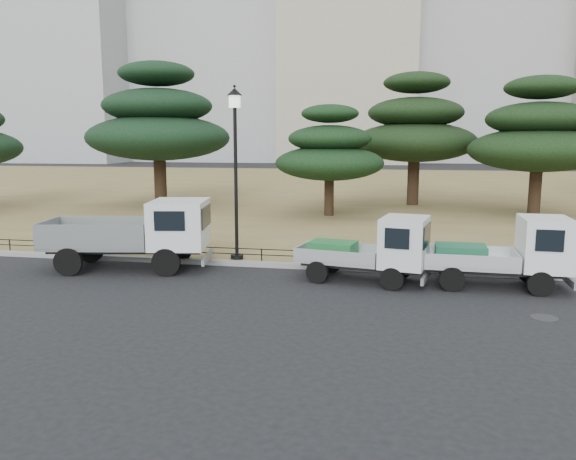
% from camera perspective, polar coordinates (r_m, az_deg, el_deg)
% --- Properties ---
extents(ground, '(220.00, 220.00, 0.00)m').
position_cam_1_polar(ground, '(15.09, -1.44, -6.08)').
color(ground, black).
extents(lawn, '(120.00, 56.00, 0.15)m').
position_cam_1_polar(lawn, '(45.10, 6.90, 4.18)').
color(lawn, olive).
rests_on(lawn, ground).
extents(curb, '(120.00, 0.25, 0.16)m').
position_cam_1_polar(curb, '(17.55, 0.37, -3.63)').
color(curb, gray).
rests_on(curb, ground).
extents(truck_large, '(5.17, 2.74, 2.14)m').
position_cam_1_polar(truck_large, '(17.82, -15.07, -0.11)').
color(truck_large, black).
rests_on(truck_large, ground).
extents(truck_kei_front, '(3.77, 2.11, 1.88)m').
position_cam_1_polar(truck_kei_front, '(15.86, 8.59, -1.95)').
color(truck_kei_front, black).
rests_on(truck_kei_front, ground).
extents(truck_kei_rear, '(3.75, 1.71, 1.94)m').
position_cam_1_polar(truck_kei_rear, '(16.21, 21.37, -2.13)').
color(truck_kei_rear, black).
rests_on(truck_kei_rear, ground).
extents(street_lamp, '(0.48, 0.48, 5.39)m').
position_cam_1_polar(street_lamp, '(17.83, -5.37, 8.59)').
color(street_lamp, black).
rests_on(street_lamp, lawn).
extents(pipe_fence, '(38.00, 0.04, 0.40)m').
position_cam_1_polar(pipe_fence, '(17.61, 0.46, -2.38)').
color(pipe_fence, black).
rests_on(pipe_fence, lawn).
extents(tarp_pile, '(1.74, 1.44, 1.02)m').
position_cam_1_polar(tarp_pile, '(20.44, -19.07, -0.94)').
color(tarp_pile, '#134895').
rests_on(tarp_pile, lawn).
extents(manhole, '(0.60, 0.60, 0.01)m').
position_cam_1_polar(manhole, '(14.03, 24.59, -8.11)').
color(manhole, '#2D2D30').
rests_on(manhole, ground).
extents(pine_west_near, '(8.20, 8.20, 8.20)m').
position_cam_1_polar(pine_west_near, '(33.74, -13.04, 10.50)').
color(pine_west_near, black).
rests_on(pine_west_near, lawn).
extents(pine_center_left, '(5.45, 5.45, 5.54)m').
position_cam_1_polar(pine_center_left, '(28.35, 4.24, 7.91)').
color(pine_center_left, black).
rests_on(pine_center_left, lawn).
extents(pine_center_right, '(7.19, 7.19, 7.63)m').
position_cam_1_polar(pine_center_right, '(33.80, 12.78, 9.99)').
color(pine_center_right, black).
rests_on(pine_center_right, lawn).
extents(pine_east_near, '(6.85, 6.85, 6.92)m').
position_cam_1_polar(pine_east_near, '(30.84, 24.12, 8.72)').
color(pine_east_near, black).
rests_on(pine_east_near, lawn).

